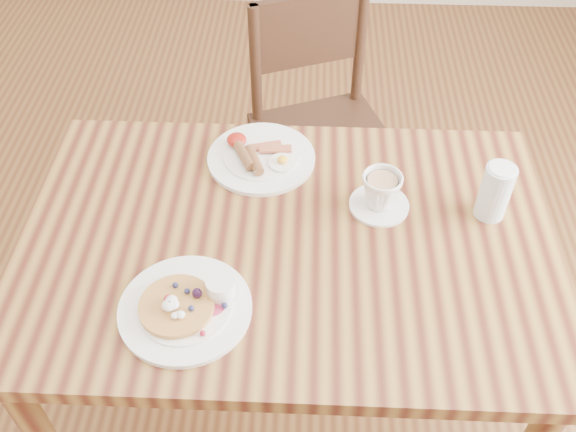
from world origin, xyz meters
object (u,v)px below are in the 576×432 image
object	(u,v)px
breakfast_plate	(260,156)
pancake_plate	(187,306)
dining_table	(288,266)
water_glass	(495,192)
chair_far	(320,123)
teacup_saucer	(381,193)

from	to	relation	value
breakfast_plate	pancake_plate	bearing A→B (deg)	-103.57
dining_table	water_glass	world-z (taller)	water_glass
dining_table	chair_far	size ratio (longest dim) A/B	1.36
chair_far	water_glass	size ratio (longest dim) A/B	6.39
teacup_saucer	pancake_plate	bearing A→B (deg)	-142.26
chair_far	water_glass	world-z (taller)	water_glass
chair_far	pancake_plate	world-z (taller)	chair_far
pancake_plate	breakfast_plate	xyz separation A→B (m)	(0.11, 0.46, -0.00)
water_glass	dining_table	bearing A→B (deg)	-168.23
dining_table	breakfast_plate	size ratio (longest dim) A/B	4.44
chair_far	pancake_plate	distance (m)	1.02
chair_far	water_glass	bearing A→B (deg)	99.81
teacup_saucer	water_glass	size ratio (longest dim) A/B	1.02
chair_far	teacup_saucer	xyz separation A→B (m)	(0.13, -0.64, 0.30)
dining_table	teacup_saucer	world-z (taller)	teacup_saucer
dining_table	breakfast_plate	world-z (taller)	breakfast_plate
pancake_plate	teacup_saucer	xyz separation A→B (m)	(0.40, 0.31, 0.03)
dining_table	teacup_saucer	distance (m)	0.27
dining_table	breakfast_plate	distance (m)	0.29
pancake_plate	water_glass	size ratio (longest dim) A/B	1.96
breakfast_plate	water_glass	world-z (taller)	water_glass
dining_table	teacup_saucer	size ratio (longest dim) A/B	8.57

